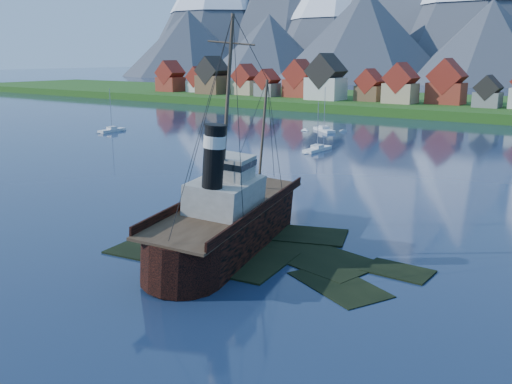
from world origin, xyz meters
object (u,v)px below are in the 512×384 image
Objects in this scene: sailboat_a at (317,150)px; sailboat_b at (112,131)px; sailboat_c at (324,130)px; tugboat_wreck at (237,216)px.

sailboat_b is (-58.49, -4.66, 0.04)m from sailboat_a.
sailboat_c reaches higher than sailboat_b.
tugboat_wreck reaches higher than sailboat_b.
tugboat_wreck is at bearing -119.34° from sailboat_c.
tugboat_wreck is 97.13m from sailboat_b.
sailboat_c is (-37.04, 85.89, -2.80)m from tugboat_wreck.
sailboat_a is (-22.94, 57.53, -2.83)m from tugboat_wreck.
sailboat_a is 58.68m from sailboat_b.
sailboat_a is at bearing -116.23° from sailboat_c.
sailboat_b is 0.97× the size of sailboat_c.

